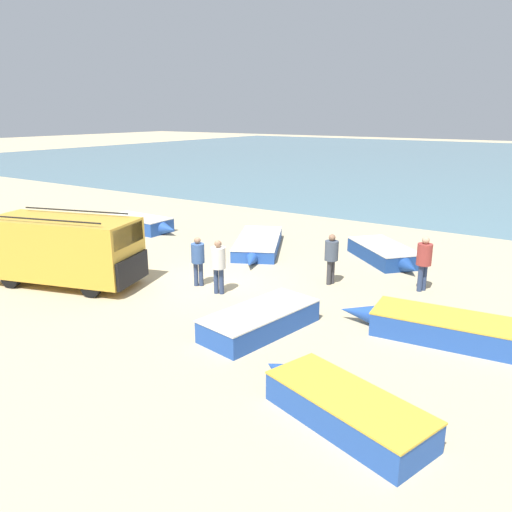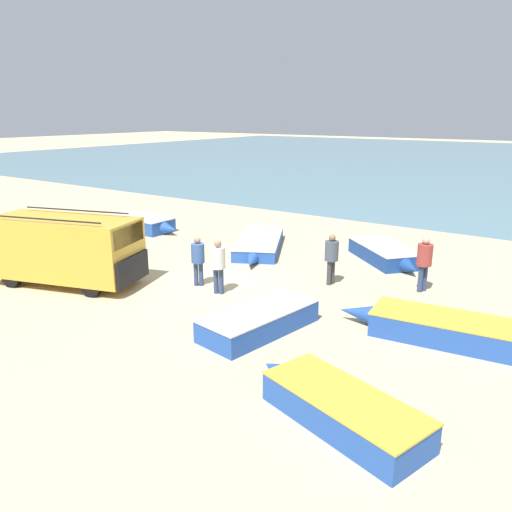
{
  "view_description": "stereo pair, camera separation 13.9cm",
  "coord_description": "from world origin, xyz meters",
  "px_view_note": "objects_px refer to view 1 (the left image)",
  "views": [
    {
      "loc": [
        10.01,
        -12.18,
        5.5
      ],
      "look_at": [
        1.31,
        0.73,
        1.0
      ],
      "focal_mm": 35.0,
      "sensor_mm": 36.0,
      "label": 1
    },
    {
      "loc": [
        10.12,
        -12.1,
        5.5
      ],
      "look_at": [
        1.31,
        0.73,
        1.0
      ],
      "focal_mm": 35.0,
      "sensor_mm": 36.0,
      "label": 2
    }
  ],
  "objects_px": {
    "fisherman_1": "(218,262)",
    "parked_van": "(65,248)",
    "fishing_rowboat_2": "(258,244)",
    "fisherman_3": "(198,257)",
    "fisherman_2": "(424,259)",
    "fishing_rowboat_4": "(140,224)",
    "fishing_rowboat_5": "(264,319)",
    "fisherman_0": "(331,255)",
    "fishing_rowboat_0": "(458,330)",
    "fishing_rowboat_1": "(385,253)",
    "fishing_rowboat_3": "(342,406)"
  },
  "relations": [
    {
      "from": "fishing_rowboat_1",
      "to": "fishing_rowboat_5",
      "type": "xyz_separation_m",
      "value": [
        -0.41,
        -7.85,
        0.0
      ]
    },
    {
      "from": "fisherman_0",
      "to": "fishing_rowboat_1",
      "type": "bearing_deg",
      "value": -86.68
    },
    {
      "from": "fisherman_2",
      "to": "fishing_rowboat_4",
      "type": "bearing_deg",
      "value": -158.79
    },
    {
      "from": "fishing_rowboat_3",
      "to": "fisherman_3",
      "type": "distance_m",
      "value": 8.26
    },
    {
      "from": "fisherman_2",
      "to": "fisherman_3",
      "type": "relative_size",
      "value": 1.08
    },
    {
      "from": "parked_van",
      "to": "fishing_rowboat_2",
      "type": "relative_size",
      "value": 1.02
    },
    {
      "from": "fishing_rowboat_0",
      "to": "fishing_rowboat_5",
      "type": "xyz_separation_m",
      "value": [
        -4.38,
        -2.08,
        -0.01
      ]
    },
    {
      "from": "fisherman_1",
      "to": "parked_van",
      "type": "bearing_deg",
      "value": -85.36
    },
    {
      "from": "fishing_rowboat_1",
      "to": "fishing_rowboat_2",
      "type": "relative_size",
      "value": 0.69
    },
    {
      "from": "fishing_rowboat_2",
      "to": "fisherman_2",
      "type": "bearing_deg",
      "value": 53.06
    },
    {
      "from": "parked_van",
      "to": "fisherman_3",
      "type": "bearing_deg",
      "value": 14.1
    },
    {
      "from": "fishing_rowboat_3",
      "to": "fishing_rowboat_5",
      "type": "distance_m",
      "value": 4.25
    },
    {
      "from": "fishing_rowboat_4",
      "to": "fisherman_0",
      "type": "height_order",
      "value": "fisherman_0"
    },
    {
      "from": "fishing_rowboat_1",
      "to": "fisherman_2",
      "type": "bearing_deg",
      "value": -8.53
    },
    {
      "from": "fisherman_1",
      "to": "fisherman_2",
      "type": "height_order",
      "value": "fisherman_2"
    },
    {
      "from": "fishing_rowboat_4",
      "to": "fisherman_2",
      "type": "bearing_deg",
      "value": -3.44
    },
    {
      "from": "fishing_rowboat_2",
      "to": "fisherman_3",
      "type": "height_order",
      "value": "fisherman_3"
    },
    {
      "from": "fishing_rowboat_0",
      "to": "fisherman_2",
      "type": "relative_size",
      "value": 3.12
    },
    {
      "from": "parked_van",
      "to": "fisherman_3",
      "type": "xyz_separation_m",
      "value": [
        3.73,
        2.27,
        -0.24
      ]
    },
    {
      "from": "fishing_rowboat_1",
      "to": "fisherman_3",
      "type": "relative_size",
      "value": 2.18
    },
    {
      "from": "fishing_rowboat_2",
      "to": "fishing_rowboat_4",
      "type": "bearing_deg",
      "value": -115.25
    },
    {
      "from": "fishing_rowboat_0",
      "to": "fisherman_2",
      "type": "height_order",
      "value": "fisherman_2"
    },
    {
      "from": "fishing_rowboat_0",
      "to": "fishing_rowboat_4",
      "type": "bearing_deg",
      "value": -20.99
    },
    {
      "from": "fishing_rowboat_5",
      "to": "fisherman_0",
      "type": "bearing_deg",
      "value": 11.73
    },
    {
      "from": "parked_van",
      "to": "fishing_rowboat_0",
      "type": "height_order",
      "value": "parked_van"
    },
    {
      "from": "fisherman_0",
      "to": "fishing_rowboat_0",
      "type": "bearing_deg",
      "value": 166.39
    },
    {
      "from": "fishing_rowboat_1",
      "to": "fisherman_3",
      "type": "height_order",
      "value": "fisherman_3"
    },
    {
      "from": "fishing_rowboat_5",
      "to": "fisherman_0",
      "type": "xyz_separation_m",
      "value": [
        -0.15,
        4.26,
        0.72
      ]
    },
    {
      "from": "parked_van",
      "to": "fishing_rowboat_2",
      "type": "xyz_separation_m",
      "value": [
        2.87,
        7.07,
        -0.98
      ]
    },
    {
      "from": "fishing_rowboat_4",
      "to": "fishing_rowboat_1",
      "type": "bearing_deg",
      "value": 8.39
    },
    {
      "from": "fishing_rowboat_1",
      "to": "fisherman_1",
      "type": "xyz_separation_m",
      "value": [
        -3.06,
        -6.37,
        0.74
      ]
    },
    {
      "from": "fishing_rowboat_3",
      "to": "fisherman_2",
      "type": "bearing_deg",
      "value": -66.6
    },
    {
      "from": "fishing_rowboat_1",
      "to": "fishing_rowboat_5",
      "type": "height_order",
      "value": "fishing_rowboat_5"
    },
    {
      "from": "fishing_rowboat_5",
      "to": "fisherman_3",
      "type": "height_order",
      "value": "fisherman_3"
    },
    {
      "from": "fishing_rowboat_3",
      "to": "fishing_rowboat_5",
      "type": "xyz_separation_m",
      "value": [
        -3.38,
        2.57,
        0.0
      ]
    },
    {
      "from": "fisherman_1",
      "to": "fishing_rowboat_3",
      "type": "bearing_deg",
      "value": 37.22
    },
    {
      "from": "fishing_rowboat_2",
      "to": "fishing_rowboat_4",
      "type": "distance_m",
      "value": 6.66
    },
    {
      "from": "fishing_rowboat_0",
      "to": "fisherman_2",
      "type": "xyz_separation_m",
      "value": [
        -1.83,
        3.22,
        0.75
      ]
    },
    {
      "from": "fishing_rowboat_4",
      "to": "fisherman_1",
      "type": "distance_m",
      "value": 9.77
    },
    {
      "from": "fishing_rowboat_4",
      "to": "fishing_rowboat_0",
      "type": "bearing_deg",
      "value": -14.5
    },
    {
      "from": "fishing_rowboat_0",
      "to": "fisherman_2",
      "type": "bearing_deg",
      "value": -66.45
    },
    {
      "from": "fishing_rowboat_1",
      "to": "fisherman_2",
      "type": "height_order",
      "value": "fisherman_2"
    },
    {
      "from": "parked_van",
      "to": "fishing_rowboat_1",
      "type": "distance_m",
      "value": 11.52
    },
    {
      "from": "fishing_rowboat_4",
      "to": "fishing_rowboat_5",
      "type": "height_order",
      "value": "fishing_rowboat_4"
    },
    {
      "from": "fisherman_0",
      "to": "fisherman_2",
      "type": "relative_size",
      "value": 0.95
    },
    {
      "from": "fishing_rowboat_2",
      "to": "fishing_rowboat_5",
      "type": "xyz_separation_m",
      "value": [
        4.52,
        -6.48,
        0.05
      ]
    },
    {
      "from": "fisherman_3",
      "to": "fishing_rowboat_2",
      "type": "bearing_deg",
      "value": 154.58
    },
    {
      "from": "fishing_rowboat_2",
      "to": "fisherman_3",
      "type": "xyz_separation_m",
      "value": [
        0.86,
        -4.8,
        0.73
      ]
    },
    {
      "from": "fishing_rowboat_2",
      "to": "fisherman_0",
      "type": "distance_m",
      "value": 4.96
    },
    {
      "from": "parked_van",
      "to": "fishing_rowboat_2",
      "type": "height_order",
      "value": "parked_van"
    }
  ]
}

